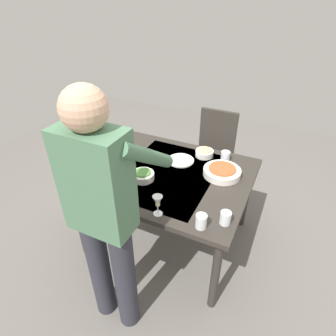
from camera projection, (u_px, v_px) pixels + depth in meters
ground_plane at (168, 236)px, 2.71m from camera, size 6.00×6.00×0.00m
dining_table at (168, 180)px, 2.35m from camera, size 1.31×1.09×0.73m
chair_near at (214, 148)px, 3.08m from camera, size 0.40×0.40×0.91m
person_server at (104, 212)px, 1.58m from camera, size 0.42×0.61×1.69m
wine_bottle at (101, 152)px, 2.37m from camera, size 0.07×0.07×0.30m
wine_glass_left at (128, 189)px, 1.96m from camera, size 0.07×0.07×0.15m
wine_glass_right at (158, 202)px, 1.84m from camera, size 0.07×0.07×0.15m
water_cup_near_left at (225, 156)px, 2.45m from camera, size 0.08×0.08×0.09m
water_cup_near_right at (225, 218)px, 1.81m from camera, size 0.07×0.07×0.09m
water_cup_far_left at (201, 221)px, 1.77m from camera, size 0.07×0.07×0.10m
serving_bowl_pasta at (222, 172)px, 2.27m from camera, size 0.30×0.30×0.07m
side_bowl_salad at (143, 175)px, 2.22m from camera, size 0.18×0.18×0.07m
side_bowl_bread at (204, 153)px, 2.52m from camera, size 0.16×0.16×0.07m
dinner_plate_near at (181, 160)px, 2.46m from camera, size 0.23×0.23×0.01m
table_knife at (136, 157)px, 2.51m from camera, size 0.05×0.20×0.00m
table_fork at (106, 181)px, 2.22m from camera, size 0.05×0.18×0.00m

